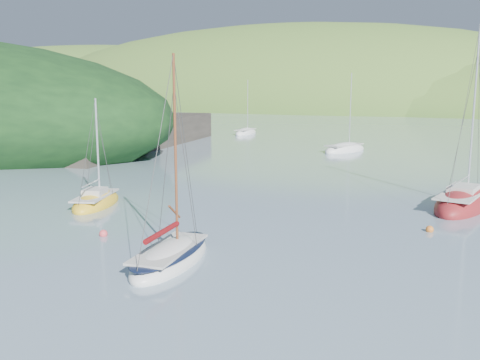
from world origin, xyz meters
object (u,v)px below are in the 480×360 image
at_px(sloop_red, 463,203).
at_px(distant_sloop_c, 246,133).
at_px(distant_sloop_a, 345,150).
at_px(daysailer_white, 170,258).
at_px(sailboat_yellow, 96,202).

distance_m(sloop_red, distant_sloop_c, 53.02).
relative_size(distant_sloop_a, distant_sloop_c, 1.07).
bearing_deg(distant_sloop_c, daysailer_white, -70.25).
relative_size(sloop_red, distant_sloop_c, 1.35).
bearing_deg(sloop_red, distant_sloop_c, 139.72).
xyz_separation_m(daysailer_white, sailboat_yellow, (-10.76, 7.31, -0.04)).
distance_m(sloop_red, distant_sloop_a, 28.89).
height_order(daysailer_white, sailboat_yellow, daysailer_white).
height_order(distant_sloop_a, distant_sloop_c, distant_sloop_a).
height_order(daysailer_white, sloop_red, sloop_red).
height_order(sailboat_yellow, distant_sloop_a, distant_sloop_a).
relative_size(daysailer_white, sailboat_yellow, 1.29).
bearing_deg(distant_sloop_a, sailboat_yellow, -80.99).
relative_size(daysailer_white, sloop_red, 0.78).
height_order(sloop_red, distant_sloop_c, sloop_red).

